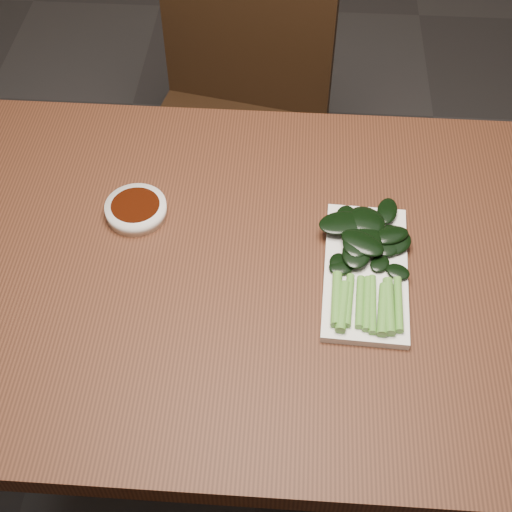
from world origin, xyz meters
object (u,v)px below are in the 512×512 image
(chair_far, at_px, (234,118))
(gai_lan, at_px, (367,255))
(table, at_px, (260,288))
(sauce_bowl, at_px, (136,209))
(serving_plate, at_px, (366,272))

(chair_far, xyz_separation_m, gai_lan, (0.29, -0.68, 0.29))
(table, relative_size, sauce_bowl, 12.90)
(sauce_bowl, bearing_deg, gai_lan, -12.12)
(table, height_order, serving_plate, serving_plate)
(table, relative_size, serving_plate, 4.84)
(table, bearing_deg, serving_plate, -3.96)
(chair_far, height_order, serving_plate, chair_far)
(sauce_bowl, relative_size, serving_plate, 0.38)
(gai_lan, bearing_deg, chair_far, 112.95)
(sauce_bowl, distance_m, serving_plate, 0.42)
(gai_lan, bearing_deg, sauce_bowl, 167.88)
(serving_plate, distance_m, gai_lan, 0.03)
(serving_plate, bearing_deg, gai_lan, 85.52)
(table, distance_m, gai_lan, 0.20)
(serving_plate, bearing_deg, chair_far, 112.18)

